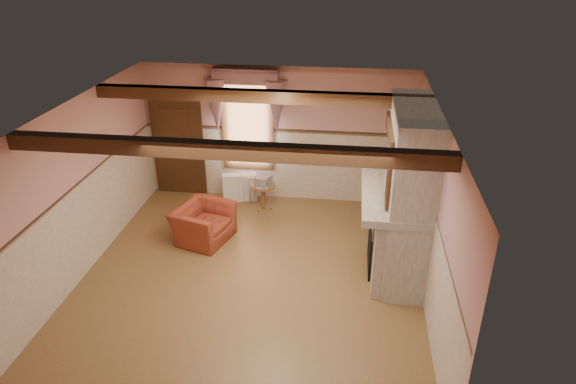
# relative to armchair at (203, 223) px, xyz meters

# --- Properties ---
(floor) EXTENTS (5.50, 6.00, 0.01)m
(floor) POSITION_rel_armchair_xyz_m (1.09, -1.07, -0.33)
(floor) COLOR brown
(floor) RESTS_ON ground
(ceiling) EXTENTS (5.50, 6.00, 0.01)m
(ceiling) POSITION_rel_armchair_xyz_m (1.09, -1.07, 2.47)
(ceiling) COLOR silver
(ceiling) RESTS_ON wall_back
(wall_back) EXTENTS (5.50, 0.02, 2.80)m
(wall_back) POSITION_rel_armchair_xyz_m (1.09, 1.93, 1.07)
(wall_back) COLOR tan
(wall_back) RESTS_ON floor
(wall_front) EXTENTS (5.50, 0.02, 2.80)m
(wall_front) POSITION_rel_armchair_xyz_m (1.09, -4.07, 1.07)
(wall_front) COLOR tan
(wall_front) RESTS_ON floor
(wall_left) EXTENTS (0.02, 6.00, 2.80)m
(wall_left) POSITION_rel_armchair_xyz_m (-1.66, -1.07, 1.07)
(wall_left) COLOR tan
(wall_left) RESTS_ON floor
(wall_right) EXTENTS (0.02, 6.00, 2.80)m
(wall_right) POSITION_rel_armchair_xyz_m (3.84, -1.07, 1.07)
(wall_right) COLOR tan
(wall_right) RESTS_ON floor
(wainscot) EXTENTS (5.50, 6.00, 1.50)m
(wainscot) POSITION_rel_armchair_xyz_m (1.09, -1.07, 0.42)
(wainscot) COLOR beige
(wainscot) RESTS_ON floor
(chair_rail) EXTENTS (5.50, 6.00, 0.08)m
(chair_rail) POSITION_rel_armchair_xyz_m (1.09, -1.07, 1.17)
(chair_rail) COLOR black
(chair_rail) RESTS_ON wainscot
(firebox) EXTENTS (0.20, 0.95, 0.90)m
(firebox) POSITION_rel_armchair_xyz_m (3.09, -0.47, 0.12)
(firebox) COLOR black
(firebox) RESTS_ON floor
(armchair) EXTENTS (1.13, 1.21, 0.65)m
(armchair) POSITION_rel_armchair_xyz_m (0.00, 0.00, 0.00)
(armchair) COLOR maroon
(armchair) RESTS_ON floor
(side_table) EXTENTS (0.63, 0.63, 0.55)m
(side_table) POSITION_rel_armchair_xyz_m (0.88, 1.31, -0.05)
(side_table) COLOR brown
(side_table) RESTS_ON floor
(book_stack) EXTENTS (0.35, 0.39, 0.20)m
(book_stack) POSITION_rel_armchair_xyz_m (0.90, 1.27, 0.32)
(book_stack) COLOR #B7AD8C
(book_stack) RESTS_ON side_table
(radiator) EXTENTS (0.72, 0.35, 0.60)m
(radiator) POSITION_rel_armchair_xyz_m (0.33, 1.63, -0.03)
(radiator) COLOR white
(radiator) RESTS_ON floor
(bowl) EXTENTS (0.36, 0.36, 0.09)m
(bowl) POSITION_rel_armchair_xyz_m (3.33, -0.26, 1.14)
(bowl) COLOR brown
(bowl) RESTS_ON mantel
(mantel_clock) EXTENTS (0.14, 0.24, 0.20)m
(mantel_clock) POSITION_rel_armchair_xyz_m (3.33, 0.06, 1.19)
(mantel_clock) COLOR black
(mantel_clock) RESTS_ON mantel
(oil_lamp) EXTENTS (0.11, 0.11, 0.28)m
(oil_lamp) POSITION_rel_armchair_xyz_m (3.33, -0.19, 1.23)
(oil_lamp) COLOR #BB7F34
(oil_lamp) RESTS_ON mantel
(candle_red) EXTENTS (0.06, 0.06, 0.16)m
(candle_red) POSITION_rel_armchair_xyz_m (3.33, -1.18, 1.17)
(candle_red) COLOR #A41421
(candle_red) RESTS_ON mantel
(jar_yellow) EXTENTS (0.06, 0.06, 0.12)m
(jar_yellow) POSITION_rel_armchair_xyz_m (3.33, -0.83, 1.15)
(jar_yellow) COLOR yellow
(jar_yellow) RESTS_ON mantel
(fireplace) EXTENTS (0.85, 2.00, 2.80)m
(fireplace) POSITION_rel_armchair_xyz_m (3.51, -0.47, 1.07)
(fireplace) COLOR gray
(fireplace) RESTS_ON floor
(mantel) EXTENTS (1.05, 2.05, 0.12)m
(mantel) POSITION_rel_armchair_xyz_m (3.33, -0.47, 1.03)
(mantel) COLOR gray
(mantel) RESTS_ON fireplace
(overmantel_mirror) EXTENTS (0.06, 1.44, 1.04)m
(overmantel_mirror) POSITION_rel_armchair_xyz_m (3.15, -0.47, 1.64)
(overmantel_mirror) COLOR silver
(overmantel_mirror) RESTS_ON fireplace
(door) EXTENTS (1.10, 0.10, 2.10)m
(door) POSITION_rel_armchair_xyz_m (-1.01, 1.87, 0.72)
(door) COLOR black
(door) RESTS_ON floor
(window) EXTENTS (1.06, 0.08, 2.02)m
(window) POSITION_rel_armchair_xyz_m (0.49, 1.90, 1.32)
(window) COLOR white
(window) RESTS_ON wall_back
(window_drapes) EXTENTS (1.30, 0.14, 1.40)m
(window_drapes) POSITION_rel_armchair_xyz_m (0.49, 1.81, 1.92)
(window_drapes) COLOR gray
(window_drapes) RESTS_ON wall_back
(ceiling_beam_front) EXTENTS (5.50, 0.18, 0.20)m
(ceiling_beam_front) POSITION_rel_armchair_xyz_m (1.09, -2.27, 2.37)
(ceiling_beam_front) COLOR black
(ceiling_beam_front) RESTS_ON ceiling
(ceiling_beam_back) EXTENTS (5.50, 0.18, 0.20)m
(ceiling_beam_back) POSITION_rel_armchair_xyz_m (1.09, 0.13, 2.37)
(ceiling_beam_back) COLOR black
(ceiling_beam_back) RESTS_ON ceiling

